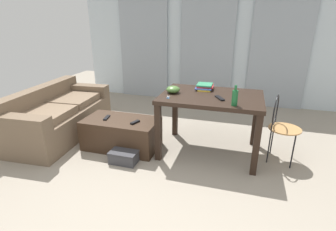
{
  "coord_description": "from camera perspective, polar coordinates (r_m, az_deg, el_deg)",
  "views": [
    {
      "loc": [
        0.8,
        -1.78,
        1.69
      ],
      "look_at": [
        -0.16,
        1.39,
        0.43
      ],
      "focal_mm": 27.66,
      "sensor_mm": 36.0,
      "label": 1
    }
  ],
  "objects": [
    {
      "name": "wire_chair",
      "position": [
        3.4,
        23.49,
        -1.2
      ],
      "size": [
        0.38,
        0.4,
        0.84
      ],
      "color": "#B7844C",
      "rests_on": "ground"
    },
    {
      "name": "scissors",
      "position": [
        3.12,
        0.03,
        4.0
      ],
      "size": [
        0.06,
        0.11,
        0.0
      ],
      "color": "#9EA0A5",
      "rests_on": "craft_table"
    },
    {
      "name": "book_stack",
      "position": [
        3.53,
        8.09,
        6.34
      ],
      "size": [
        0.24,
        0.31,
        0.07
      ],
      "color": "gold",
      "rests_on": "craft_table"
    },
    {
      "name": "tv_remote_primary",
      "position": [
        3.37,
        -7.27,
        -1.47
      ],
      "size": [
        0.09,
        0.15,
        0.02
      ],
      "primitive_type": "cube",
      "rotation": [
        0.0,
        0.0,
        -0.33
      ],
      "color": "black",
      "rests_on": "coffee_table"
    },
    {
      "name": "ground_plane",
      "position": [
        3.71,
        2.54,
        -6.29
      ],
      "size": [
        8.78,
        8.78,
        0.0
      ],
      "primitive_type": "plane",
      "color": "gray"
    },
    {
      "name": "couch",
      "position": [
        4.26,
        -23.16,
        -0.1
      ],
      "size": [
        0.95,
        1.83,
        0.72
      ],
      "color": "brown",
      "rests_on": "ground"
    },
    {
      "name": "tv_remote_on_table",
      "position": [
        3.13,
        11.32,
        3.79
      ],
      "size": [
        0.14,
        0.19,
        0.02
      ],
      "primitive_type": "cube",
      "rotation": [
        0.0,
        0.0,
        0.51
      ],
      "color": "black",
      "rests_on": "craft_table"
    },
    {
      "name": "craft_table",
      "position": [
        3.3,
        9.46,
        2.7
      ],
      "size": [
        1.25,
        0.89,
        0.79
      ],
      "color": "black",
      "rests_on": "ground"
    },
    {
      "name": "tv_remote_secondary",
      "position": [
        3.6,
        -13.36,
        -0.45
      ],
      "size": [
        0.08,
        0.18,
        0.02
      ],
      "primitive_type": "cube",
      "rotation": [
        0.0,
        0.0,
        0.18
      ],
      "color": "black",
      "rests_on": "coffee_table"
    },
    {
      "name": "curtains",
      "position": [
        5.44,
        8.58,
        15.12
      ],
      "size": [
        3.81,
        0.03,
        2.35
      ],
      "color": "#99A3AD",
      "rests_on": "ground"
    },
    {
      "name": "coffee_table",
      "position": [
        3.6,
        -10.17,
        -3.9
      ],
      "size": [
        1.0,
        0.55,
        0.41
      ],
      "color": "#382619",
      "rests_on": "ground"
    },
    {
      "name": "bottle_near",
      "position": [
        2.9,
        14.52,
        3.86
      ],
      "size": [
        0.06,
        0.06,
        0.23
      ],
      "color": "#195B2D",
      "rests_on": "craft_table"
    },
    {
      "name": "bowl",
      "position": [
        3.31,
        1.13,
        5.76
      ],
      "size": [
        0.17,
        0.17,
        0.09
      ],
      "primitive_type": "ellipsoid",
      "color": "#477033",
      "rests_on": "craft_table"
    },
    {
      "name": "shoebox",
      "position": [
        3.28,
        -9.69,
        -8.96
      ],
      "size": [
        0.34,
        0.22,
        0.15
      ],
      "color": "#38383D",
      "rests_on": "ground"
    },
    {
      "name": "wall_back",
      "position": [
        5.51,
        8.81,
        16.76
      ],
      "size": [
        5.35,
        0.1,
        2.65
      ],
      "primitive_type": "cube",
      "color": "silver",
      "rests_on": "ground"
    }
  ]
}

